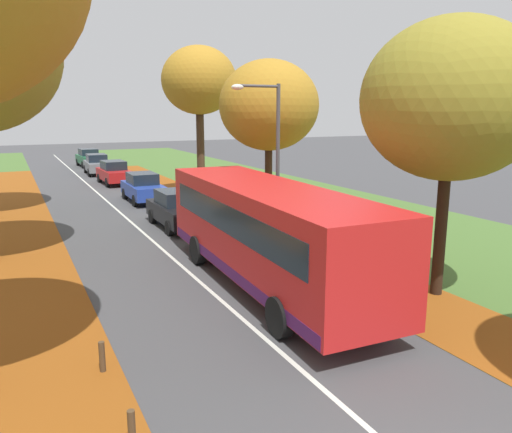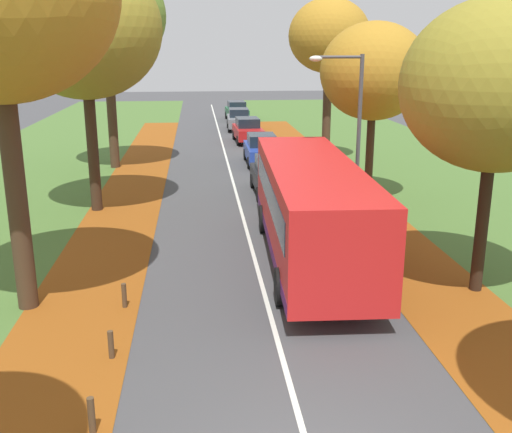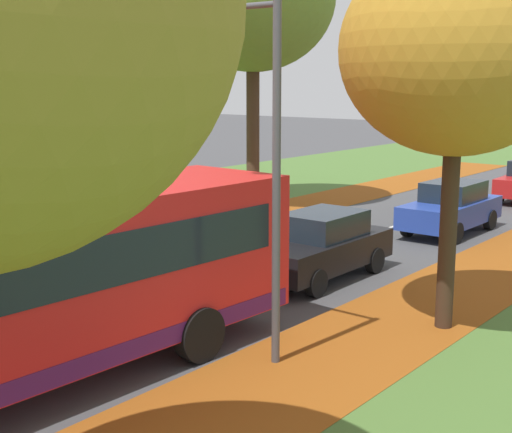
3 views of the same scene
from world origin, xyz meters
TOP-DOWN VIEW (x-y plane):
  - grass_verge_left at (-9.20, 20.00)m, footprint 12.00×90.00m
  - leaf_litter_left at (-4.60, 14.00)m, footprint 2.80×60.00m
  - leaf_litter_right at (4.60, 14.00)m, footprint 2.80×60.00m
  - road_centre_line at (0.00, 20.00)m, footprint 0.12×80.00m
  - tree_right_mid at (5.46, 16.77)m, footprint 4.31×4.31m
  - streetlamp_right at (3.67, 13.30)m, footprint 1.89×0.28m
  - bus at (1.66, 9.69)m, footprint 2.95×10.49m
  - car_black_lead at (1.63, 18.14)m, footprint 1.81×4.21m
  - car_blue_following at (1.85, 25.09)m, footprint 1.79×4.20m

SIDE VIEW (x-z plane):
  - road_centre_line at x=0.00m, z-range 0.00..0.01m
  - grass_verge_left at x=-9.20m, z-range 0.00..0.01m
  - leaf_litter_left at x=-4.60m, z-range 0.01..0.01m
  - leaf_litter_right at x=4.60m, z-range 0.01..0.01m
  - car_black_lead at x=1.63m, z-range 0.00..1.62m
  - car_blue_following at x=1.85m, z-range 0.00..1.62m
  - bus at x=1.66m, z-range 0.21..3.19m
  - streetlamp_right at x=3.67m, z-range 0.74..6.74m
  - tree_right_mid at x=5.46m, z-range 1.65..8.88m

